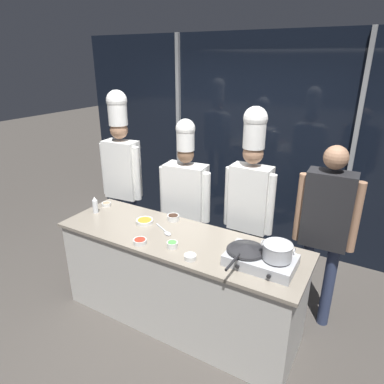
# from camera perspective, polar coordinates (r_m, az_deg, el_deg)

# --- Properties ---
(ground_plane) EXTENTS (24.00, 24.00, 0.00)m
(ground_plane) POSITION_cam_1_polar(r_m,az_deg,el_deg) (3.61, -2.12, -20.18)
(ground_plane) COLOR #47423D
(window_wall_back) EXTENTS (5.41, 0.09, 2.70)m
(window_wall_back) POSITION_cam_1_polar(r_m,az_deg,el_deg) (4.53, 10.60, 7.77)
(window_wall_back) COLOR black
(window_wall_back) RESTS_ON ground_plane
(demo_counter) EXTENTS (2.31, 0.72, 0.91)m
(demo_counter) POSITION_cam_1_polar(r_m,az_deg,el_deg) (3.33, -2.23, -14.35)
(demo_counter) COLOR beige
(demo_counter) RESTS_ON ground_plane
(portable_stove) EXTENTS (0.53, 0.34, 0.10)m
(portable_stove) POSITION_cam_1_polar(r_m,az_deg,el_deg) (2.74, 11.37, -11.01)
(portable_stove) COLOR #B2B5BA
(portable_stove) RESTS_ON demo_counter
(frying_pan) EXTENTS (0.31, 0.54, 0.05)m
(frying_pan) POSITION_cam_1_polar(r_m,az_deg,el_deg) (2.73, 9.04, -9.07)
(frying_pan) COLOR #232326
(frying_pan) RESTS_ON portable_stove
(stock_pot) EXTENTS (0.25, 0.22, 0.12)m
(stock_pot) POSITION_cam_1_polar(r_m,az_deg,el_deg) (2.65, 14.06, -9.50)
(stock_pot) COLOR #B7BABF
(stock_pot) RESTS_ON portable_stove
(squeeze_bottle_clear) EXTENTS (0.05, 0.05, 0.18)m
(squeeze_bottle_clear) POSITION_cam_1_polar(r_m,az_deg,el_deg) (3.65, -15.84, -2.11)
(squeeze_bottle_clear) COLOR white
(squeeze_bottle_clear) RESTS_ON demo_counter
(prep_bowl_chili_flakes) EXTENTS (0.12, 0.12, 0.04)m
(prep_bowl_chili_flakes) POSITION_cam_1_polar(r_m,az_deg,el_deg) (3.01, -8.67, -8.08)
(prep_bowl_chili_flakes) COLOR white
(prep_bowl_chili_flakes) RESTS_ON demo_counter
(prep_bowl_mushrooms) EXTENTS (0.10, 0.10, 0.04)m
(prep_bowl_mushrooms) POSITION_cam_1_polar(r_m,az_deg,el_deg) (3.81, -14.09, -1.95)
(prep_bowl_mushrooms) COLOR white
(prep_bowl_mushrooms) RESTS_ON demo_counter
(prep_bowl_scallions) EXTENTS (0.09, 0.09, 0.05)m
(prep_bowl_scallions) POSITION_cam_1_polar(r_m,az_deg,el_deg) (2.92, -3.31, -8.69)
(prep_bowl_scallions) COLOR white
(prep_bowl_scallions) RESTS_ON demo_counter
(prep_bowl_chicken) EXTENTS (0.10, 0.10, 0.04)m
(prep_bowl_chicken) POSITION_cam_1_polar(r_m,az_deg,el_deg) (2.76, -0.31, -10.72)
(prep_bowl_chicken) COLOR white
(prep_bowl_chicken) RESTS_ON demo_counter
(prep_bowl_carrots) EXTENTS (0.17, 0.17, 0.04)m
(prep_bowl_carrots) POSITION_cam_1_polar(r_m,az_deg,el_deg) (3.35, -7.90, -4.80)
(prep_bowl_carrots) COLOR white
(prep_bowl_carrots) RESTS_ON demo_counter
(prep_bowl_soy_glaze) EXTENTS (0.12, 0.12, 0.05)m
(prep_bowl_soy_glaze) POSITION_cam_1_polar(r_m,az_deg,el_deg) (3.38, -3.16, -4.22)
(prep_bowl_soy_glaze) COLOR white
(prep_bowl_soy_glaze) RESTS_ON demo_counter
(serving_spoon_slotted) EXTENTS (0.26, 0.16, 0.02)m
(serving_spoon_slotted) POSITION_cam_1_polar(r_m,az_deg,el_deg) (3.17, -4.33, -6.63)
(serving_spoon_slotted) COLOR #B2B5BA
(serving_spoon_slotted) RESTS_ON demo_counter
(chef_head) EXTENTS (0.52, 0.25, 2.08)m
(chef_head) POSITION_cam_1_polar(r_m,az_deg,el_deg) (4.07, -11.66, 4.49)
(chef_head) COLOR #2D3856
(chef_head) RESTS_ON ground_plane
(chef_sous) EXTENTS (0.59, 0.28, 1.83)m
(chef_sous) POSITION_cam_1_polar(r_m,az_deg,el_deg) (3.73, -1.04, -0.08)
(chef_sous) COLOR #232326
(chef_sous) RESTS_ON ground_plane
(chef_line) EXTENTS (0.51, 0.22, 2.01)m
(chef_line) POSITION_cam_1_polar(r_m,az_deg,el_deg) (3.33, 9.70, -0.09)
(chef_line) COLOR #232326
(chef_line) RESTS_ON ground_plane
(person_guest) EXTENTS (0.52, 0.22, 1.75)m
(person_guest) POSITION_cam_1_polar(r_m,az_deg,el_deg) (3.21, 21.40, -4.59)
(person_guest) COLOR #2D3856
(person_guest) RESTS_ON ground_plane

